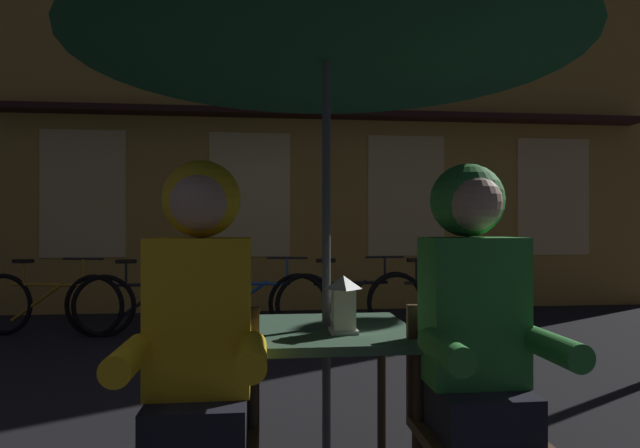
# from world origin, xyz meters

# --- Properties ---
(cafe_table) EXTENTS (0.72, 0.72, 0.74)m
(cafe_table) POSITION_xyz_m (0.00, 0.00, 0.64)
(cafe_table) COLOR #42664C
(cafe_table) RESTS_ON ground_plane
(patio_umbrella) EXTENTS (2.10, 2.10, 2.31)m
(patio_umbrella) POSITION_xyz_m (0.00, 0.00, 2.06)
(patio_umbrella) COLOR #4C4C51
(patio_umbrella) RESTS_ON ground_plane
(lantern) EXTENTS (0.11, 0.11, 0.23)m
(lantern) POSITION_xyz_m (0.06, -0.11, 0.86)
(lantern) COLOR white
(lantern) RESTS_ON cafe_table
(chair_left) EXTENTS (0.40, 0.40, 0.87)m
(chair_left) POSITION_xyz_m (-0.48, -0.37, 0.49)
(chair_left) COLOR #513823
(chair_left) RESTS_ON ground_plane
(chair_right) EXTENTS (0.40, 0.40, 0.87)m
(chair_right) POSITION_xyz_m (0.48, -0.37, 0.49)
(chair_right) COLOR #513823
(chair_right) RESTS_ON ground_plane
(person_left_hooded) EXTENTS (0.45, 0.56, 1.40)m
(person_left_hooded) POSITION_xyz_m (-0.48, -0.43, 0.85)
(person_left_hooded) COLOR black
(person_left_hooded) RESTS_ON ground_plane
(person_right_hooded) EXTENTS (0.45, 0.56, 1.40)m
(person_right_hooded) POSITION_xyz_m (0.48, -0.43, 0.85)
(person_right_hooded) COLOR black
(person_right_hooded) RESTS_ON ground_plane
(shopfront_building) EXTENTS (10.00, 0.93, 6.20)m
(shopfront_building) POSITION_xyz_m (0.65, 5.40, 3.09)
(shopfront_building) COLOR gold
(shopfront_building) RESTS_ON ground_plane
(bicycle_nearest) EXTENTS (1.66, 0.38, 0.84)m
(bicycle_nearest) POSITION_xyz_m (-2.54, 3.68, 0.35)
(bicycle_nearest) COLOR black
(bicycle_nearest) RESTS_ON ground_plane
(bicycle_second) EXTENTS (1.68, 0.10, 0.84)m
(bicycle_second) POSITION_xyz_m (-1.43, 3.57, 0.35)
(bicycle_second) COLOR black
(bicycle_second) RESTS_ON ground_plane
(bicycle_third) EXTENTS (1.66, 0.35, 0.84)m
(bicycle_third) POSITION_xyz_m (-0.39, 3.57, 0.35)
(bicycle_third) COLOR black
(bicycle_third) RESTS_ON ground_plane
(bicycle_fourth) EXTENTS (1.68, 0.22, 0.84)m
(bicycle_fourth) POSITION_xyz_m (0.69, 3.51, 0.35)
(bicycle_fourth) COLOR black
(bicycle_fourth) RESTS_ON ground_plane
(bicycle_fifth) EXTENTS (1.68, 0.10, 0.84)m
(bicycle_fifth) POSITION_xyz_m (1.69, 3.45, 0.35)
(bicycle_fifth) COLOR black
(bicycle_fifth) RESTS_ON ground_plane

